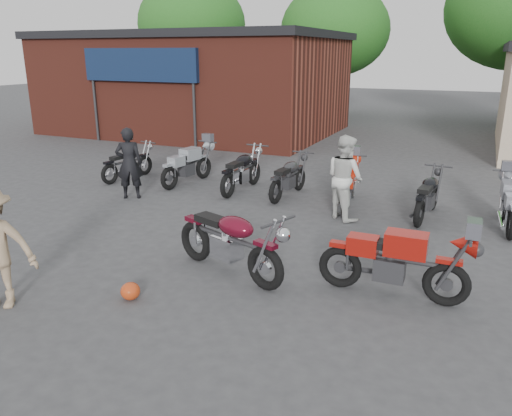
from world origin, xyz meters
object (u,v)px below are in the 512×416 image
at_px(person_dark, 129,163).
at_px(row_bike_5, 428,193).
at_px(sportbike, 396,258).
at_px(row_bike_6, 510,201).
at_px(row_bike_1, 188,163).
at_px(row_bike_2, 242,169).
at_px(helmet, 130,291).
at_px(row_bike_0, 128,161).
at_px(person_light, 345,177).
at_px(row_bike_4, 349,181).
at_px(row_bike_3, 289,175).
at_px(vintage_motorcycle, 230,237).

relative_size(person_dark, row_bike_5, 0.91).
relative_size(sportbike, row_bike_6, 1.08).
bearing_deg(sportbike, person_dark, 157.53).
relative_size(row_bike_1, row_bike_2, 0.98).
height_order(helmet, person_dark, person_dark).
bearing_deg(row_bike_0, person_light, -89.48).
bearing_deg(row_bike_2, row_bike_1, 89.50).
relative_size(sportbike, row_bike_0, 1.16).
bearing_deg(person_dark, row_bike_4, 166.46).
height_order(sportbike, row_bike_1, sportbike).
distance_m(row_bike_3, row_bike_4, 1.55).
bearing_deg(row_bike_6, row_bike_5, 86.19).
xyz_separation_m(vintage_motorcycle, sportbike, (2.53, 0.31, -0.04)).
height_order(row_bike_2, row_bike_3, row_bike_2).
distance_m(sportbike, person_dark, 7.32).
bearing_deg(sportbike, person_light, 115.23).
distance_m(row_bike_1, row_bike_3, 2.96).
bearing_deg(row_bike_6, helmet, 134.60).
distance_m(helmet, row_bike_0, 7.45).
bearing_deg(row_bike_2, row_bike_6, -91.83).
distance_m(helmet, row_bike_3, 6.07).
height_order(vintage_motorcycle, person_light, person_light).
height_order(helmet, row_bike_5, row_bike_5).
distance_m(person_dark, row_bike_3, 3.92).
relative_size(person_light, row_bike_0, 1.00).
xyz_separation_m(person_light, row_bike_6, (3.23, 0.76, -0.34)).
bearing_deg(person_dark, row_bike_1, -138.22).
relative_size(row_bike_1, row_bike_6, 1.03).
xyz_separation_m(row_bike_0, row_bike_5, (8.09, -0.14, 0.03)).
distance_m(row_bike_0, row_bike_5, 8.10).
height_order(vintage_motorcycle, row_bike_2, vintage_motorcycle).
distance_m(row_bike_2, row_bike_3, 1.29).
bearing_deg(row_bike_4, person_light, 179.11).
height_order(sportbike, person_light, person_light).
bearing_deg(sportbike, row_bike_2, 135.21).
bearing_deg(row_bike_2, helmet, -168.15).
xyz_separation_m(vintage_motorcycle, person_dark, (-4.28, 2.98, 0.22)).
distance_m(person_dark, person_light, 5.23).
relative_size(person_dark, row_bike_6, 0.90).
distance_m(vintage_motorcycle, row_bike_3, 4.77).
xyz_separation_m(helmet, person_light, (1.85, 4.95, 0.78)).
xyz_separation_m(row_bike_0, row_bike_6, (9.67, -0.14, 0.04)).
height_order(row_bike_1, row_bike_5, row_bike_1).
xyz_separation_m(row_bike_0, row_bike_3, (4.76, 0.20, 0.02)).
xyz_separation_m(person_dark, row_bike_5, (6.84, 1.38, -0.32)).
bearing_deg(helmet, row_bike_5, 58.50).
bearing_deg(row_bike_4, row_bike_6, -102.27).
bearing_deg(row_bike_5, sportbike, -174.50).
height_order(person_light, row_bike_5, person_light).
height_order(person_light, row_bike_3, person_light).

